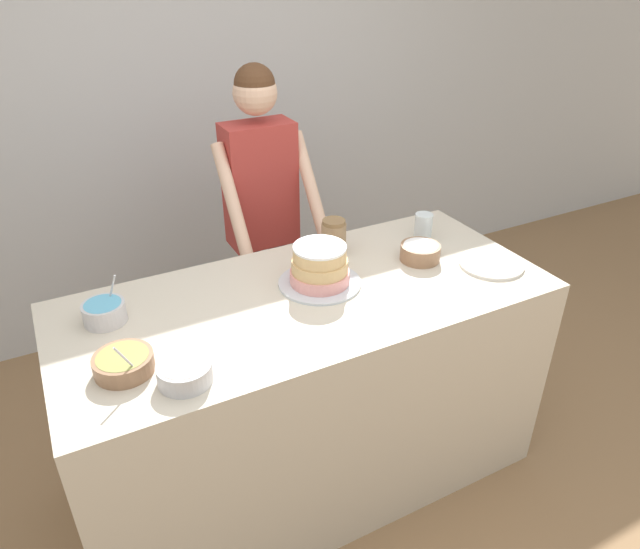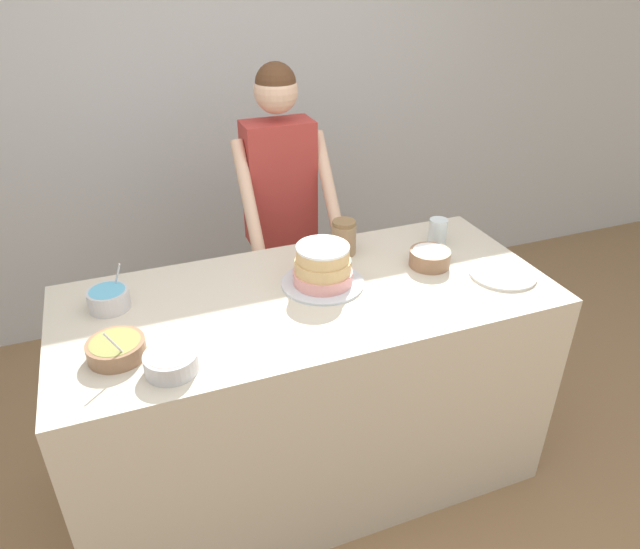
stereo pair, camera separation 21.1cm
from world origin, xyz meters
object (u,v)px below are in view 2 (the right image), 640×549
object	(u,v)px
cake	(323,267)
drinking_glass	(438,232)
frosting_bowl_white	(430,257)
frosting_bowl_pink	(171,361)
ceramic_plate	(502,274)
frosting_bowl_olive	(116,348)
stoneware_jar	(344,237)
frosting_bowl_blue	(109,298)
person_baker	(280,197)

from	to	relation	value
cake	drinking_glass	size ratio (longest dim) A/B	2.69
cake	frosting_bowl_white	world-z (taller)	cake
frosting_bowl_pink	drinking_glass	xyz separation A→B (m)	(1.23, 0.47, 0.03)
ceramic_plate	drinking_glass	bearing A→B (deg)	107.41
frosting_bowl_olive	stoneware_jar	distance (m)	1.05
frosting_bowl_white	frosting_bowl_pink	xyz separation A→B (m)	(-1.10, -0.31, -0.00)
frosting_bowl_olive	frosting_bowl_blue	bearing A→B (deg)	90.90
frosting_bowl_olive	frosting_bowl_blue	distance (m)	0.31
person_baker	ceramic_plate	size ratio (longest dim) A/B	6.26
ceramic_plate	frosting_bowl_olive	bearing A→B (deg)	179.82
person_baker	frosting_bowl_olive	bearing A→B (deg)	-132.66
ceramic_plate	stoneware_jar	size ratio (longest dim) A/B	1.76
frosting_bowl_blue	drinking_glass	distance (m)	1.39
person_baker	drinking_glass	bearing A→B (deg)	-47.29
frosting_bowl_white	drinking_glass	bearing A→B (deg)	50.45
cake	ceramic_plate	distance (m)	0.74
frosting_bowl_white	cake	bearing A→B (deg)	177.81
frosting_bowl_pink	frosting_bowl_olive	xyz separation A→B (m)	(-0.16, 0.13, -0.00)
ceramic_plate	person_baker	bearing A→B (deg)	125.04
person_baker	frosting_bowl_pink	distance (m)	1.26
drinking_glass	frosting_bowl_pink	bearing A→B (deg)	-159.32
frosting_bowl_white	stoneware_jar	xyz separation A→B (m)	(-0.29, 0.23, 0.04)
frosting_bowl_white	ceramic_plate	size ratio (longest dim) A/B	0.63
person_baker	frosting_bowl_olive	xyz separation A→B (m)	(-0.85, -0.92, -0.05)
person_baker	frosting_bowl_pink	bearing A→B (deg)	-123.27
cake	frosting_bowl_white	bearing A→B (deg)	-2.19
frosting_bowl_white	ceramic_plate	xyz separation A→B (m)	(0.24, -0.18, -0.03)
frosting_bowl_olive	ceramic_plate	distance (m)	1.49
cake	frosting_bowl_olive	distance (m)	0.81
person_baker	cake	world-z (taller)	person_baker
cake	drinking_glass	xyz separation A→B (m)	(0.60, 0.14, -0.01)
frosting_bowl_white	drinking_glass	size ratio (longest dim) A/B	1.39
frosting_bowl_white	ceramic_plate	distance (m)	0.30
frosting_bowl_white	frosting_bowl_blue	world-z (taller)	frosting_bowl_blue
frosting_bowl_olive	frosting_bowl_pink	bearing A→B (deg)	-40.87
frosting_bowl_pink	ceramic_plate	bearing A→B (deg)	5.54
stoneware_jar	ceramic_plate	bearing A→B (deg)	-37.87
frosting_bowl_pink	stoneware_jar	distance (m)	0.97
frosting_bowl_pink	stoneware_jar	world-z (taller)	stoneware_jar
frosting_bowl_white	frosting_bowl_olive	distance (m)	1.27
frosting_bowl_olive	ceramic_plate	world-z (taller)	frosting_bowl_olive
frosting_bowl_blue	frosting_bowl_white	bearing A→B (deg)	-6.24
person_baker	frosting_bowl_blue	bearing A→B (deg)	-144.50
frosting_bowl_pink	drinking_glass	distance (m)	1.32
cake	ceramic_plate	size ratio (longest dim) A/B	1.22
stoneware_jar	frosting_bowl_white	bearing A→B (deg)	-38.52
person_baker	frosting_bowl_white	bearing A→B (deg)	-61.08
frosting_bowl_pink	frosting_bowl_olive	size ratio (longest dim) A/B	0.90
frosting_bowl_blue	stoneware_jar	bearing A→B (deg)	5.49
frosting_bowl_white	person_baker	bearing A→B (deg)	118.92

